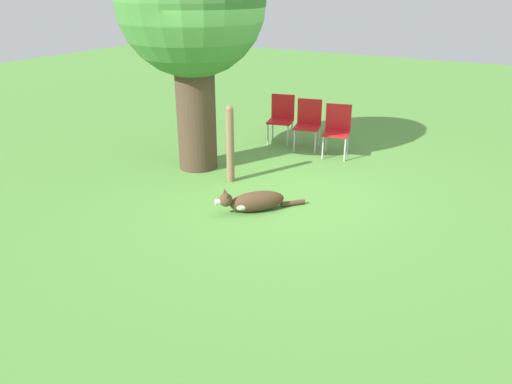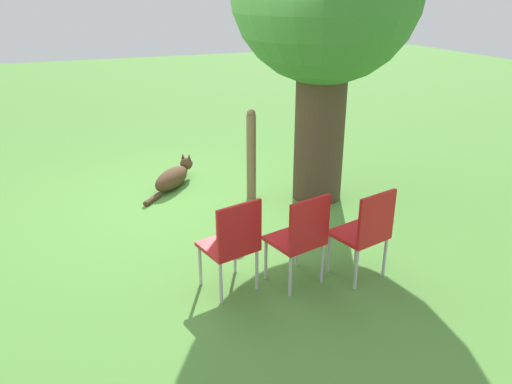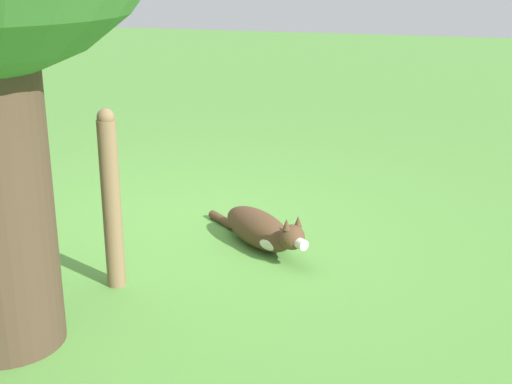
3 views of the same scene
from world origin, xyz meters
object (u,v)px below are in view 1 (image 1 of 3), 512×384
object	(u,v)px
dog	(253,201)
fence_post	(230,144)
red_chair_2	(281,116)
red_chair_0	(337,127)
oak_tree	(191,8)
red_chair_1	(308,121)

from	to	relation	value
dog	fence_post	size ratio (longest dim) A/B	0.83
red_chair_2	red_chair_0	bearing A→B (deg)	65.14
fence_post	red_chair_0	distance (m)	2.18
red_chair_0	oak_tree	bearing A→B (deg)	-59.67
red_chair_0	red_chair_2	world-z (taller)	same
fence_post	red_chair_1	world-z (taller)	fence_post
red_chair_0	fence_post	bearing A→B (deg)	-39.23
red_chair_1	dog	bearing A→B (deg)	-3.63
oak_tree	dog	xyz separation A→B (m)	(-1.05, -1.66, -2.34)
dog	red_chair_2	distance (m)	3.20
fence_post	red_chair_1	size ratio (longest dim) A/B	1.32
dog	red_chair_2	bearing A→B (deg)	-117.34
dog	red_chair_1	bearing A→B (deg)	-127.70
red_chair_1	red_chair_2	world-z (taller)	same
oak_tree	red_chair_2	bearing A→B (deg)	-15.62
dog	red_chair_1	world-z (taller)	red_chair_1
red_chair_0	red_chair_1	xyz separation A→B (m)	(0.12, 0.60, 0.00)
red_chair_0	red_chair_1	world-z (taller)	same
fence_post	red_chair_1	bearing A→B (deg)	-9.01
fence_post	red_chair_2	world-z (taller)	fence_post
dog	red_chair_2	size ratio (longest dim) A/B	1.10
red_chair_1	red_chair_2	bearing A→B (deg)	-114.86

